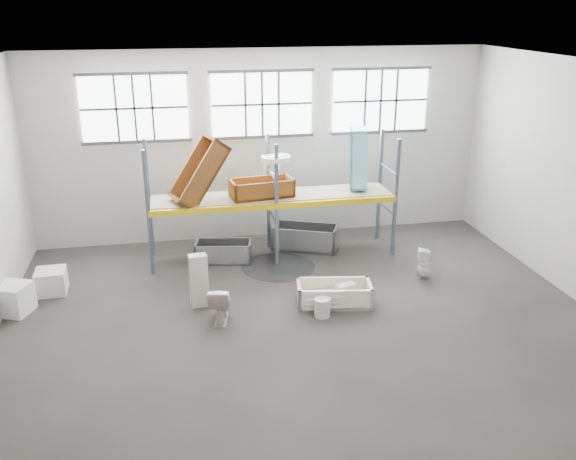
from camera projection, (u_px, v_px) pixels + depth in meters
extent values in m
cube|color=#46413D|center=(302.00, 322.00, 12.49)|extent=(12.00, 10.00, 0.10)
cube|color=silver|center=(305.00, 64.00, 10.71)|extent=(12.00, 10.00, 0.10)
cube|color=#BBB7AC|center=(262.00, 145.00, 16.24)|extent=(12.00, 0.10, 5.00)
cube|color=#A09D94|center=(400.00, 337.00, 6.96)|extent=(12.00, 0.10, 5.00)
cube|color=white|center=(134.00, 108.00, 15.17)|extent=(2.60, 0.04, 1.60)
cube|color=white|center=(262.00, 104.00, 15.76)|extent=(2.60, 0.04, 1.60)
cube|color=white|center=(380.00, 101.00, 16.34)|extent=(2.60, 0.04, 1.60)
cube|color=slate|center=(148.00, 214.00, 14.07)|extent=(0.08, 0.08, 3.00)
cube|color=slate|center=(149.00, 199.00, 15.17)|extent=(0.08, 0.08, 3.00)
cube|color=slate|center=(277.00, 206.00, 14.61)|extent=(0.08, 0.08, 3.00)
cube|color=slate|center=(268.00, 192.00, 15.72)|extent=(0.08, 0.08, 3.00)
cube|color=slate|center=(396.00, 199.00, 15.16)|extent=(0.08, 0.08, 3.00)
cube|color=slate|center=(380.00, 185.00, 16.27)|extent=(0.08, 0.08, 3.00)
cube|color=yellow|center=(277.00, 206.00, 14.61)|extent=(6.00, 0.10, 0.14)
cube|color=yellow|center=(268.00, 192.00, 15.72)|extent=(6.00, 0.10, 0.14)
cube|color=gray|center=(272.00, 196.00, 15.14)|extent=(5.90, 1.10, 0.03)
cylinder|color=black|center=(278.00, 267.00, 14.95)|extent=(1.80, 1.80, 0.00)
cube|color=beige|center=(346.00, 293.00, 13.00)|extent=(0.45, 0.32, 0.39)
imported|color=#EFDDC8|center=(327.00, 296.00, 13.11)|extent=(0.47, 0.47, 0.15)
imported|color=beige|center=(220.00, 303.00, 12.32)|extent=(0.57, 0.82, 0.77)
cube|color=beige|center=(199.00, 281.00, 12.86)|extent=(0.40, 0.28, 1.16)
imported|color=white|center=(425.00, 264.00, 14.22)|extent=(0.43, 0.42, 0.74)
imported|color=white|center=(276.00, 180.00, 14.61)|extent=(0.82, 0.71, 0.62)
cylinder|color=beige|center=(322.00, 307.00, 12.56)|extent=(0.39, 0.39, 0.39)
cube|color=white|center=(12.00, 298.00, 12.67)|extent=(0.92, 0.87, 0.63)
cube|color=silver|center=(51.00, 281.00, 13.55)|extent=(0.66, 0.66, 0.53)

